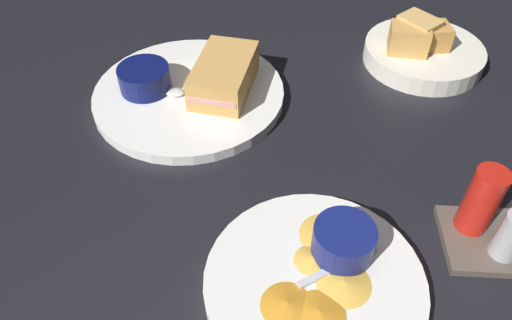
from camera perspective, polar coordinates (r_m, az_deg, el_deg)
name	(u,v)px	position (r cm, az deg, el deg)	size (l,w,h in cm)	color
ground_plane	(244,148)	(68.30, -1.46, 1.40)	(110.00, 110.00, 3.00)	black
plate_sandwich_main	(189,95)	(74.54, -7.84, 7.62)	(28.50, 28.50, 1.60)	white
sandwich_half_near	(224,75)	(72.49, -3.76, 9.91)	(14.23, 9.64, 4.80)	tan
ramekin_dark_sauce	(144,78)	(74.41, -12.97, 9.40)	(7.57, 7.57, 3.67)	#0C144C
spoon_by_dark_ramekin	(182,94)	(72.90, -8.68, 7.69)	(3.88, 9.92, 0.80)	silver
plate_chips_companion	(314,283)	(52.55, 6.86, -14.11)	(23.11, 23.11, 1.60)	white
ramekin_light_gravy	(344,241)	(52.38, 10.23, -9.29)	(6.62, 6.62, 3.86)	navy
spoon_by_gravy_ramekin	(354,258)	(53.45, 11.45, -11.17)	(6.44, 9.18, 0.80)	silver
plantain_chip_scatter	(320,276)	(51.74, 7.51, -13.34)	(16.53, 12.91, 0.60)	gold
bread_basket_rear	(422,50)	(85.37, 18.88, 12.11)	(19.16, 19.16, 7.73)	silver
condiment_caddy	(488,222)	(59.11, 25.58, -6.54)	(9.00, 9.00, 9.50)	brown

